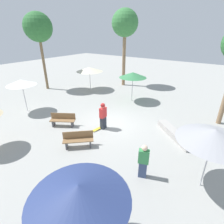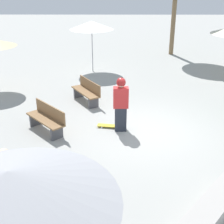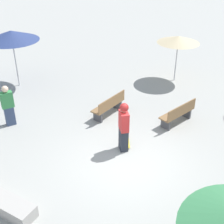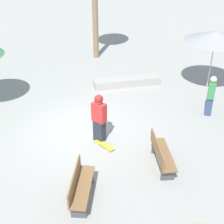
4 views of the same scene
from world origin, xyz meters
The scene contains 14 objects.
ground_plane centered at (0.00, 0.00, 0.00)m, with size 60.00×60.00×0.00m, color #9E9E99.
skater_main centered at (0.71, -0.06, 0.94)m, with size 0.47×0.29×1.73m.
skateboard centered at (1.05, -0.24, 0.06)m, with size 0.82×0.32×0.07m.
concrete_ledge centered at (-0.93, 3.96, 0.18)m, with size 2.35×2.63×0.36m.
bench_near centered at (1.95, -2.41, 0.43)m, with size 1.22×1.59×0.85m.
bench_far centered at (3.00, 0.03, 0.43)m, with size 1.41×1.48×0.85m.
shade_umbrella_cream centered at (-5.00, -6.18, 2.13)m, with size 2.70×2.70×2.34m.
shade_umbrella_white centered at (1.99, -6.54, 2.28)m, with size 2.13×2.13×2.48m.
shade_umbrella_green centered at (-4.60, -0.96, 2.32)m, with size 2.31×2.31×2.54m.
shade_umbrella_navy centered at (6.50, 3.77, 2.39)m, with size 2.41×2.41×2.61m.
shade_umbrella_grey centered at (2.08, 5.93, 2.37)m, with size 2.54×2.54×2.60m.
palm_tree_far_back centered at (-2.58, -10.20, 5.94)m, with size 2.68×2.68×7.34m.
palm_tree_left centered at (-8.52, -4.27, 6.29)m, with size 2.69×2.69×7.76m.
bystander_watching centered at (2.98, 3.79, 0.79)m, with size 0.38×0.49×1.59m.
Camera 1 is at (8.35, 5.98, 5.66)m, focal length 28.00 mm.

